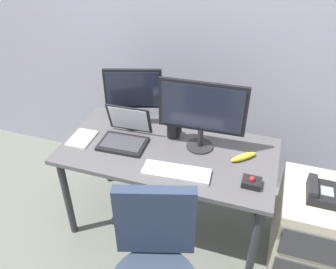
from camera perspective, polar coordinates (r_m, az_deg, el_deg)
ground_plane at (r=2.76m, az=0.00°, el=-14.26°), size 8.00×8.00×0.00m
back_wall at (r=2.60m, az=5.22°, el=19.23°), size 6.00×0.10×2.80m
desk at (r=2.33m, az=0.00°, el=-4.03°), size 1.41×0.72×0.70m
file_cabinet at (r=2.48m, az=22.26°, el=-14.36°), size 0.42×0.53×0.62m
desk_phone at (r=2.23m, az=23.96°, el=-8.71°), size 0.17×0.20×0.09m
monitor_main at (r=2.16m, az=5.63°, el=3.93°), size 0.56×0.18×0.47m
monitor_side at (r=2.42m, az=-5.77°, el=6.72°), size 0.39×0.18×0.44m
keyboard at (r=2.08m, az=1.40°, el=-6.22°), size 0.42×0.17×0.03m
laptop at (r=2.35m, az=-7.10°, el=0.01°), size 0.32×0.30×0.23m
trackball_mouse at (r=2.06m, az=13.66°, el=-7.66°), size 0.11×0.09×0.07m
coffee_mug at (r=2.38m, az=0.92°, el=0.81°), size 0.10×0.09×0.11m
paper_notepad at (r=2.45m, az=-14.01°, el=-0.60°), size 0.16×0.21×0.01m
banana at (r=2.24m, az=12.38°, el=-3.63°), size 0.17×0.16×0.04m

